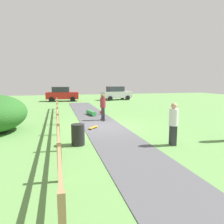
# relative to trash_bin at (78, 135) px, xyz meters

# --- Properties ---
(ground_plane) EXTENTS (60.00, 60.00, 0.00)m
(ground_plane) POSITION_rel_trash_bin_xyz_m (1.80, 3.26, -0.45)
(ground_plane) COLOR #60934C
(asphalt_path) EXTENTS (2.40, 28.00, 0.02)m
(asphalt_path) POSITION_rel_trash_bin_xyz_m (1.80, 3.26, -0.44)
(asphalt_path) COLOR #515156
(asphalt_path) RESTS_ON ground_plane
(wooden_fence) EXTENTS (0.12, 18.12, 1.10)m
(wooden_fence) POSITION_rel_trash_bin_xyz_m (-0.80, 3.26, 0.22)
(wooden_fence) COLOR #997A51
(wooden_fence) RESTS_ON ground_plane
(trash_bin) EXTENTS (0.56, 0.56, 0.90)m
(trash_bin) POSITION_rel_trash_bin_xyz_m (0.00, 0.00, 0.00)
(trash_bin) COLOR black
(trash_bin) RESTS_ON ground_plane
(skater_riding) EXTENTS (0.41, 0.81, 1.78)m
(skater_riding) POSITION_rel_trash_bin_xyz_m (2.22, 5.20, 0.56)
(skater_riding) COLOR black
(skater_riding) RESTS_ON asphalt_path
(skater_fallen) EXTENTS (1.28, 1.51, 0.36)m
(skater_fallen) POSITION_rel_trash_bin_xyz_m (1.85, 7.55, -0.25)
(skater_fallen) COLOR green
(skater_fallen) RESTS_ON asphalt_path
(skateboard_loose) EXTENTS (0.68, 0.73, 0.08)m
(skateboard_loose) POSITION_rel_trash_bin_xyz_m (1.15, 2.84, -0.36)
(skateboard_loose) COLOR #BF8C19
(skateboard_loose) RESTS_ON asphalt_path
(bystander_white) EXTENTS (0.40, 0.40, 1.80)m
(bystander_white) POSITION_rel_trash_bin_xyz_m (3.87, -1.04, 0.55)
(bystander_white) COLOR #2D2D33
(bystander_white) RESTS_ON ground_plane
(parked_car_silver) EXTENTS (4.40, 2.47, 1.92)m
(parked_car_silver) POSITION_rel_trash_bin_xyz_m (7.44, 20.15, 0.51)
(parked_car_silver) COLOR #B7B7BC
(parked_car_silver) RESTS_ON ground_plane
(parked_car_red) EXTENTS (4.37, 2.38, 1.92)m
(parked_car_red) POSITION_rel_trash_bin_xyz_m (-0.07, 20.16, 0.51)
(parked_car_red) COLOR red
(parked_car_red) RESTS_ON ground_plane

